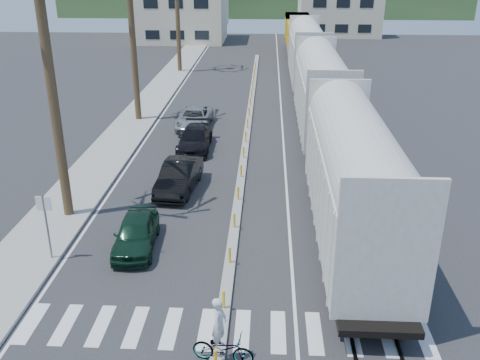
% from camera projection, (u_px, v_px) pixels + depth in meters
% --- Properties ---
extents(ground, '(140.00, 140.00, 0.00)m').
position_uv_depth(ground, '(226.00, 295.00, 19.72)').
color(ground, '#28282B').
rests_on(ground, ground).
extents(sidewalk, '(3.00, 90.00, 0.15)m').
position_uv_depth(sidewalk, '(145.00, 109.00, 43.09)').
color(sidewalk, gray).
rests_on(sidewalk, ground).
extents(rails, '(1.56, 100.00, 0.06)m').
position_uv_depth(rails, '(310.00, 102.00, 45.21)').
color(rails, black).
rests_on(rails, ground).
extents(median, '(0.45, 60.00, 0.85)m').
position_uv_depth(median, '(248.00, 129.00, 38.04)').
color(median, gray).
rests_on(median, ground).
extents(crosswalk, '(14.00, 2.20, 0.01)m').
position_uv_depth(crosswalk, '(221.00, 330.00, 17.88)').
color(crosswalk, silver).
rests_on(crosswalk, ground).
extents(lane_markings, '(9.42, 90.00, 0.01)m').
position_uv_depth(lane_markings, '(223.00, 111.00, 42.81)').
color(lane_markings, silver).
rests_on(lane_markings, ground).
extents(freight_train, '(3.00, 60.94, 5.85)m').
position_uv_depth(freight_train, '(315.00, 77.00, 40.95)').
color(freight_train, '#BCB8AC').
rests_on(freight_train, ground).
extents(street_sign, '(0.60, 0.08, 3.00)m').
position_uv_depth(street_sign, '(46.00, 218.00, 21.14)').
color(street_sign, slate).
rests_on(street_sign, ground).
extents(buildings, '(38.00, 27.00, 10.00)m').
position_uv_depth(buildings, '(220.00, 4.00, 84.20)').
color(buildings, beige).
rests_on(buildings, ground).
extents(car_lead, '(2.21, 4.34, 1.40)m').
position_uv_depth(car_lead, '(136.00, 233.00, 22.62)').
color(car_lead, black).
rests_on(car_lead, ground).
extents(car_second, '(2.51, 5.04, 1.56)m').
position_uv_depth(car_second, '(179.00, 176.00, 28.16)').
color(car_second, black).
rests_on(car_second, ground).
extents(car_third, '(2.14, 4.95, 1.42)m').
position_uv_depth(car_third, '(195.00, 139.00, 34.10)').
color(car_third, black).
rests_on(car_third, ground).
extents(car_rear, '(2.55, 5.07, 1.37)m').
position_uv_depth(car_rear, '(194.00, 118.00, 38.52)').
color(car_rear, '#A3A6A8').
rests_on(car_rear, ground).
extents(cyclist, '(1.34, 2.16, 2.31)m').
position_uv_depth(cyclist, '(222.00, 342.00, 16.21)').
color(cyclist, '#9EA0A5').
rests_on(cyclist, ground).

